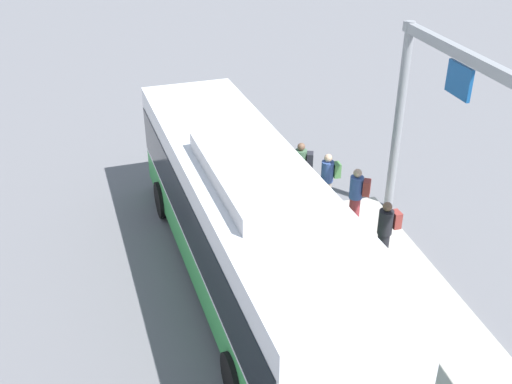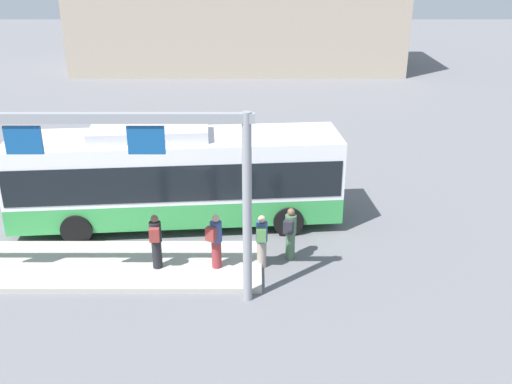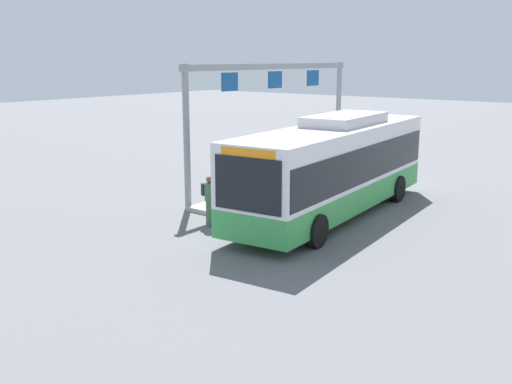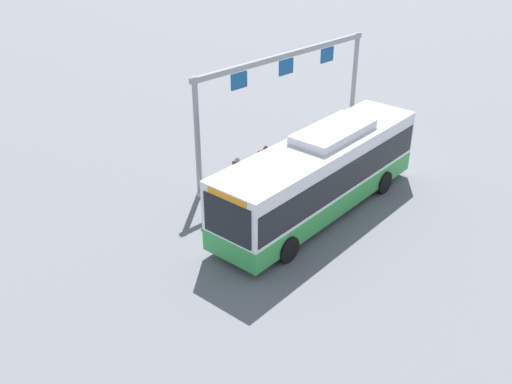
{
  "view_description": "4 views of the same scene",
  "coord_description": "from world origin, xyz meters",
  "px_view_note": "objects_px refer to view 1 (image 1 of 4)",
  "views": [
    {
      "loc": [
        -10.79,
        2.38,
        8.53
      ],
      "look_at": [
        0.95,
        -0.49,
        1.83
      ],
      "focal_mm": 41.71,
      "sensor_mm": 36.0,
      "label": 1
    },
    {
      "loc": [
        2.63,
        -18.03,
        8.81
      ],
      "look_at": [
        2.68,
        -1.74,
        1.89
      ],
      "focal_mm": 40.79,
      "sensor_mm": 36.0,
      "label": 2
    },
    {
      "loc": [
        17.65,
        10.28,
        5.39
      ],
      "look_at": [
        3.42,
        -0.76,
        1.33
      ],
      "focal_mm": 41.78,
      "sensor_mm": 36.0,
      "label": 3
    },
    {
      "loc": [
        16.22,
        12.92,
        12.08
      ],
      "look_at": [
        2.96,
        -0.62,
        1.79
      ],
      "focal_mm": 40.48,
      "sensor_mm": 36.0,
      "label": 4
    }
  ],
  "objects_px": {
    "bus_main": "(244,216)",
    "person_waiting_mid": "(386,231)",
    "person_waiting_near": "(357,196)",
    "person_waiting_far": "(302,168)",
    "person_boarding": "(328,180)"
  },
  "relations": [
    {
      "from": "bus_main",
      "to": "person_waiting_mid",
      "type": "relative_size",
      "value": 6.58
    },
    {
      "from": "person_waiting_near",
      "to": "person_waiting_far",
      "type": "bearing_deg",
      "value": -41.58
    },
    {
      "from": "person_waiting_mid",
      "to": "person_waiting_far",
      "type": "xyz_separation_m",
      "value": [
        3.89,
        0.8,
        -0.16
      ]
    },
    {
      "from": "bus_main",
      "to": "person_boarding",
      "type": "relative_size",
      "value": 6.58
    },
    {
      "from": "person_waiting_near",
      "to": "person_waiting_mid",
      "type": "distance_m",
      "value": 1.71
    },
    {
      "from": "bus_main",
      "to": "person_waiting_far",
      "type": "bearing_deg",
      "value": -39.34
    },
    {
      "from": "person_boarding",
      "to": "person_waiting_mid",
      "type": "height_order",
      "value": "person_waiting_mid"
    },
    {
      "from": "person_waiting_mid",
      "to": "person_waiting_far",
      "type": "bearing_deg",
      "value": -81.48
    },
    {
      "from": "person_boarding",
      "to": "person_waiting_mid",
      "type": "xyz_separation_m",
      "value": [
        -3.03,
        -0.31,
        0.16
      ]
    },
    {
      "from": "person_waiting_mid",
      "to": "person_boarding",
      "type": "bearing_deg",
      "value": -87.23
    },
    {
      "from": "person_waiting_mid",
      "to": "person_waiting_far",
      "type": "distance_m",
      "value": 3.98
    },
    {
      "from": "bus_main",
      "to": "person_boarding",
      "type": "bearing_deg",
      "value": -51.89
    },
    {
      "from": "bus_main",
      "to": "person_waiting_near",
      "type": "distance_m",
      "value": 3.68
    },
    {
      "from": "person_boarding",
      "to": "person_waiting_far",
      "type": "bearing_deg",
      "value": -57.18
    },
    {
      "from": "bus_main",
      "to": "person_boarding",
      "type": "height_order",
      "value": "bus_main"
    }
  ]
}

